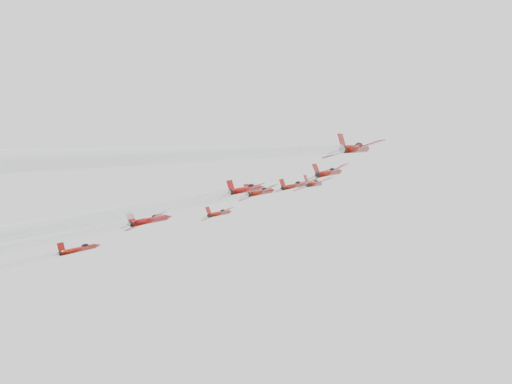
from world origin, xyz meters
The scene contains 7 objects.
jet_lead centered at (2.05, 24.83, 185.08)m, with size 10.25×12.73×9.36m.
jet_row2_left centered at (-17.74, 14.75, 177.90)m, with size 8.72×10.83×7.96m.
jet_row2_center centered at (3.27, 12.16, 176.06)m, with size 8.40×10.44×7.67m.
jet_row2_right centered at (11.89, 11.24, 175.42)m, with size 10.19×12.65×9.30m.
jet_center centered at (1.50, -33.99, 143.18)m, with size 8.90×79.64×57.08m.
jet_rear_right centered at (6.13, -45.26, 135.17)m, with size 8.60×76.93×55.14m.
jet_rear_farright centered at (26.72, -53.20, 129.53)m, with size 10.43×93.30×66.88m.
Camera 1 is at (53.77, -85.30, 94.99)m, focal length 45.00 mm.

